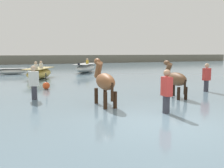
% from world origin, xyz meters
% --- Properties ---
extents(ground_plane, '(120.00, 120.00, 0.00)m').
position_xyz_m(ground_plane, '(0.00, 0.00, 0.00)').
color(ground_plane, '#756B56').
extents(water_surface, '(90.00, 90.00, 0.38)m').
position_xyz_m(water_surface, '(0.00, 10.00, 0.19)').
color(water_surface, slate).
rests_on(water_surface, ground).
extents(horse_lead_bay, '(0.60, 1.65, 1.79)m').
position_xyz_m(horse_lead_bay, '(2.45, 2.65, 1.06)').
color(horse_lead_bay, brown).
rests_on(horse_lead_bay, ground).
extents(horse_trailing_chestnut, '(0.53, 1.74, 1.90)m').
position_xyz_m(horse_trailing_chestnut, '(-0.58, 2.42, 1.13)').
color(horse_trailing_chestnut, brown).
rests_on(horse_trailing_chestnut, ground).
extents(boat_distant_east, '(2.56, 1.03, 0.61)m').
position_xyz_m(boat_distant_east, '(-2.94, 16.34, 0.62)').
color(boat_distant_east, silver).
rests_on(boat_distant_east, water_surface).
extents(boat_far_offshore, '(3.33, 4.12, 1.22)m').
position_xyz_m(boat_far_offshore, '(3.14, 15.97, 0.76)').
color(boat_far_offshore, silver).
rests_on(boat_far_offshore, water_surface).
extents(boat_near_port, '(2.59, 3.56, 1.18)m').
position_xyz_m(boat_near_port, '(-1.35, 12.06, 0.74)').
color(boat_near_port, gold).
rests_on(boat_near_port, water_surface).
extents(person_onlooker_left, '(0.32, 0.20, 1.63)m').
position_xyz_m(person_onlooker_left, '(4.63, 3.26, 0.87)').
color(person_onlooker_left, '#383842').
rests_on(person_onlooker_left, ground).
extents(person_wading_mid, '(0.38, 0.32, 1.63)m').
position_xyz_m(person_wading_mid, '(-2.55, 4.41, 0.87)').
color(person_wading_mid, '#383842').
rests_on(person_wading_mid, ground).
extents(person_spectator_far, '(0.22, 0.33, 1.63)m').
position_xyz_m(person_spectator_far, '(0.62, 0.71, 0.87)').
color(person_spectator_far, '#383842').
rests_on(person_spectator_far, ground).
extents(channel_buoy, '(0.34, 0.34, 0.78)m').
position_xyz_m(channel_buoy, '(-1.74, 6.81, 0.56)').
color(channel_buoy, '#E54C1E').
rests_on(channel_buoy, water_surface).
extents(far_shoreline, '(80.00, 2.40, 1.70)m').
position_xyz_m(far_shoreline, '(0.00, 35.30, 0.85)').
color(far_shoreline, '#706B5B').
rests_on(far_shoreline, ground).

